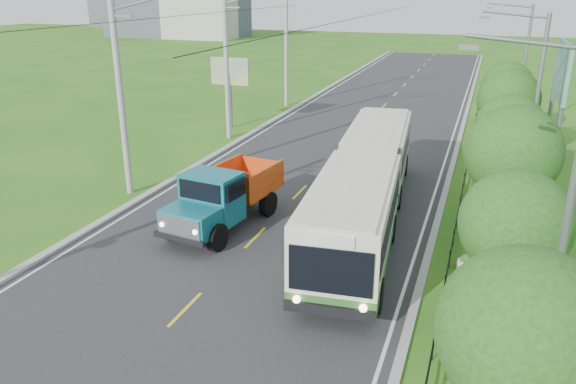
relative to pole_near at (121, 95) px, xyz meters
The scene contains 27 objects.
ground 13.24m from the pole_near, 47.45° to the right, with size 240.00×240.00×0.00m, color #276618.
road 14.67m from the pole_near, 53.09° to the left, with size 14.00×120.00×0.02m, color #28282B.
curb_left 12.14m from the pole_near, 84.48° to the left, with size 0.40×120.00×0.15m, color #9E9E99.
curb_right 19.60m from the pole_near, 35.52° to the left, with size 0.30×120.00×0.10m, color #9E9E99.
edge_line_left 12.22m from the pole_near, 81.66° to the left, with size 0.12×120.00×0.00m, color silver.
edge_line_right 19.21m from the pole_near, 36.41° to the left, with size 0.12×120.00×0.00m, color silver.
centre_dash 13.23m from the pole_near, 47.45° to the right, with size 0.12×2.20×0.00m, color yellow.
railing_right 17.68m from the pole_near, 17.09° to the left, with size 0.04×40.00×0.60m, color black.
pole_near is the anchor object (origin of this frame).
pole_mid 12.00m from the pole_near, 90.00° to the left, with size 3.51×0.32×10.00m.
pole_far 24.00m from the pole_near, 90.00° to the left, with size 3.51×0.32×10.00m.
tree_front 22.26m from the pole_near, 35.36° to the right, with size 3.36×3.41×5.60m.
tree_second 19.44m from the pole_near, 20.74° to the right, with size 3.18×3.26×5.30m.
tree_third 18.17m from the pole_near, ahead, with size 3.60×3.62×6.00m.
tree_fourth 18.89m from the pole_near, 15.84° to the left, with size 3.24×3.31×5.40m.
tree_fifth 21.31m from the pole_near, 31.59° to the left, with size 3.48×3.52×5.80m.
tree_back 24.98m from the pole_near, 43.41° to the left, with size 3.30×3.36×5.50m.
streetlight_near 20.94m from the pole_near, 25.46° to the right, with size 3.02×0.20×9.07m.
streetlight_mid 19.56m from the pole_near, 14.81° to the left, with size 3.02×0.20×9.07m.
streetlight_far 26.80m from the pole_near, 45.14° to the left, with size 3.02×0.20×9.07m.
planter_near 17.79m from the pole_near, 10.09° to the right, with size 0.64×0.64×0.67m.
planter_mid 18.23m from the pole_near, 16.52° to the left, with size 0.64×0.64×0.67m.
planter_far 21.83m from the pole_near, 37.63° to the left, with size 0.64×0.64×0.67m.
billboard_left 15.10m from the pole_near, 94.72° to the left, with size 3.00×0.20×5.20m.
billboard_right 23.32m from the pole_near, 28.14° to the left, with size 0.24×6.00×7.30m.
bus 12.68m from the pole_near, ahead, with size 4.43×17.87×3.41m.
dump_truck 7.74m from the pole_near, 19.13° to the right, with size 3.32×6.79×2.74m.
Camera 1 is at (8.62, -14.04, 10.08)m, focal length 35.00 mm.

